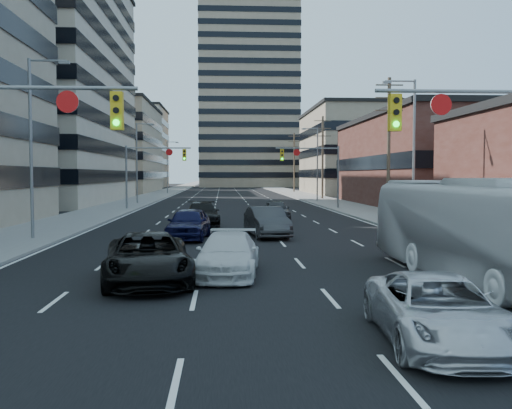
{
  "coord_description": "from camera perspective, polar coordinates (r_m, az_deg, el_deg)",
  "views": [
    {
      "loc": [
        -1.05,
        -8.86,
        3.3
      ],
      "look_at": [
        0.19,
        12.08,
        2.2
      ],
      "focal_mm": 40.0,
      "sensor_mm": 36.0,
      "label": 1
    }
  ],
  "objects": [
    {
      "name": "ground",
      "position": [
        9.51,
        3.33,
        -17.31
      ],
      "size": [
        400.0,
        400.0,
        0.0
      ],
      "primitive_type": "plane",
      "color": "black",
      "rests_on": "ground"
    },
    {
      "name": "road_surface",
      "position": [
        138.9,
        -2.95,
        1.64
      ],
      "size": [
        18.0,
        300.0,
        0.02
      ],
      "primitive_type": "cube",
      "color": "black",
      "rests_on": "ground"
    },
    {
      "name": "sidewalk_left",
      "position": [
        139.29,
        -7.69,
        1.65
      ],
      "size": [
        5.0,
        300.0,
        0.15
      ],
      "primitive_type": "cube",
      "color": "slate",
      "rests_on": "ground"
    },
    {
      "name": "sidewalk_right",
      "position": [
        139.46,
        1.78,
        1.68
      ],
      "size": [
        5.0,
        300.0,
        0.15
      ],
      "primitive_type": "cube",
      "color": "slate",
      "rests_on": "ground"
    },
    {
      "name": "office_left_mid",
      "position": [
        74.36,
        -24.24,
        11.02
      ],
      "size": [
        26.0,
        34.0,
        28.0
      ],
      "primitive_type": "cube",
      "color": "#ADA089",
      "rests_on": "ground"
    },
    {
      "name": "office_left_far",
      "position": [
        111.35,
        -15.34,
        5.32
      ],
      "size": [
        20.0,
        30.0,
        16.0
      ],
      "primitive_type": "cube",
      "color": "gray",
      "rests_on": "ground"
    },
    {
      "name": "storefront_right_mid",
      "position": [
        63.98,
        19.72,
        3.9
      ],
      "size": [
        20.0,
        30.0,
        9.0
      ],
      "primitive_type": "cube",
      "color": "#472119",
      "rests_on": "ground"
    },
    {
      "name": "office_right_far",
      "position": [
        100.37,
        11.71,
        5.06
      ],
      "size": [
        22.0,
        28.0,
        14.0
      ],
      "primitive_type": "cube",
      "color": "gray",
      "rests_on": "ground"
    },
    {
      "name": "apartment_tower",
      "position": [
        161.08,
        -0.85,
        12.19
      ],
      "size": [
        26.0,
        26.0,
        58.0
      ],
      "primitive_type": "cube",
      "color": "gray",
      "rests_on": "ground"
    },
    {
      "name": "bg_block_left",
      "position": [
        151.42,
        -13.69,
        5.46
      ],
      "size": [
        24.0,
        24.0,
        20.0
      ],
      "primitive_type": "cube",
      "color": "#ADA089",
      "rests_on": "ground"
    },
    {
      "name": "bg_block_right",
      "position": [
        142.76,
        10.03,
        4.04
      ],
      "size": [
        22.0,
        22.0,
        12.0
      ],
      "primitive_type": "cube",
      "color": "gray",
      "rests_on": "ground"
    },
    {
      "name": "signal_near_right",
      "position": [
        18.91,
        23.49,
        5.87
      ],
      "size": [
        6.59,
        0.33,
        6.0
      ],
      "color": "slate",
      "rests_on": "ground"
    },
    {
      "name": "signal_far_left",
      "position": [
        54.27,
        -10.43,
        4.01
      ],
      "size": [
        6.09,
        0.33,
        6.0
      ],
      "color": "slate",
      "rests_on": "ground"
    },
    {
      "name": "signal_far_right",
      "position": [
        54.57,
        5.84,
        4.04
      ],
      "size": [
        6.09,
        0.33,
        6.0
      ],
      "color": "slate",
      "rests_on": "ground"
    },
    {
      "name": "utility_pole_block",
      "position": [
        46.84,
        13.13,
        5.96
      ],
      "size": [
        2.2,
        0.28,
        11.0
      ],
      "color": "#4C3D2D",
      "rests_on": "ground"
    },
    {
      "name": "utility_pole_midblock",
      "position": [
        76.06,
        6.68,
        4.85
      ],
      "size": [
        2.2,
        0.28,
        11.0
      ],
      "color": "#4C3D2D",
      "rests_on": "ground"
    },
    {
      "name": "utility_pole_distant",
      "position": [
        105.72,
        3.83,
        4.34
      ],
      "size": [
        2.2,
        0.28,
        11.0
      ],
      "color": "#4C3D2D",
      "rests_on": "ground"
    },
    {
      "name": "streetlight_left_near",
      "position": [
        30.36,
        -21.31,
        6.11
      ],
      "size": [
        2.03,
        0.22,
        9.0
      ],
      "color": "slate",
      "rests_on": "ground"
    },
    {
      "name": "streetlight_left_mid",
      "position": [
        64.55,
        -11.69,
        4.5
      ],
      "size": [
        2.03,
        0.22,
        9.0
      ],
      "color": "slate",
      "rests_on": "ground"
    },
    {
      "name": "streetlight_left_far",
      "position": [
        99.31,
        -8.77,
        3.98
      ],
      "size": [
        2.03,
        0.22,
        9.0
      ],
      "color": "slate",
      "rests_on": "ground"
    },
    {
      "name": "streetlight_right_near",
      "position": [
        35.76,
        15.27,
        5.71
      ],
      "size": [
        2.03,
        0.22,
        9.0
      ],
      "color": "slate",
      "rests_on": "ground"
    },
    {
      "name": "streetlight_right_far",
      "position": [
        69.81,
        6.03,
        4.43
      ],
      "size": [
        2.03,
        0.22,
        9.0
      ],
      "color": "slate",
      "rests_on": "ground"
    },
    {
      "name": "black_pickup",
      "position": [
        17.65,
        -10.76,
        -5.31
      ],
      "size": [
        3.28,
        5.8,
        1.53
      ],
      "primitive_type": "imported",
      "rotation": [
        0.0,
        0.0,
        0.14
      ],
      "color": "black",
      "rests_on": "ground"
    },
    {
      "name": "white_van",
      "position": [
        18.69,
        -2.84,
        -5.02
      ],
      "size": [
        2.4,
        4.95,
        1.39
      ],
      "primitive_type": "imported",
      "rotation": [
        0.0,
        0.0,
        -0.1
      ],
      "color": "silver",
      "rests_on": "ground"
    },
    {
      "name": "silver_suv",
      "position": [
        11.81,
        17.77,
        -10.04
      ],
      "size": [
        2.56,
        4.94,
        1.33
      ],
      "primitive_type": "imported",
      "rotation": [
        0.0,
        0.0,
        -0.08
      ],
      "color": "silver",
      "rests_on": "ground"
    },
    {
      "name": "transit_bus",
      "position": [
        18.52,
        21.68,
        -2.48
      ],
      "size": [
        3.34,
        11.63,
        3.2
      ],
      "primitive_type": "imported",
      "rotation": [
        0.0,
        0.0,
        0.06
      ],
      "color": "silver",
      "rests_on": "ground"
    },
    {
      "name": "sedan_blue",
      "position": [
        29.17,
        -6.77,
        -1.91
      ],
      "size": [
        2.35,
        4.92,
        1.62
      ],
      "primitive_type": "imported",
      "rotation": [
        0.0,
        0.0,
        -0.09
      ],
      "color": "black",
      "rests_on": "ground"
    },
    {
      "name": "sedan_grey_center",
      "position": [
        30.19,
        1.09,
        -1.75
      ],
      "size": [
        2.32,
        5.03,
        1.6
      ],
      "primitive_type": "imported",
      "rotation": [
        0.0,
        0.0,
        0.13
      ],
      "color": "#333335",
      "rests_on": "ground"
    },
    {
      "name": "sedan_black_far",
      "position": [
        36.68,
        -5.42,
        -0.97
      ],
      "size": [
        2.47,
        5.42,
        1.54
      ],
      "primitive_type": "imported",
      "rotation": [
        0.0,
        0.0,
        0.06
      ],
      "color": "black",
      "rests_on": "ground"
    },
    {
      "name": "sedan_grey_right",
      "position": [
        41.13,
        2.03,
        -0.58
      ],
      "size": [
        1.87,
        4.35,
        1.47
      ],
      "primitive_type": "imported",
      "rotation": [
        0.0,
        0.0,
        0.03
      ],
      "color": "#2E2D30",
      "rests_on": "ground"
    }
  ]
}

